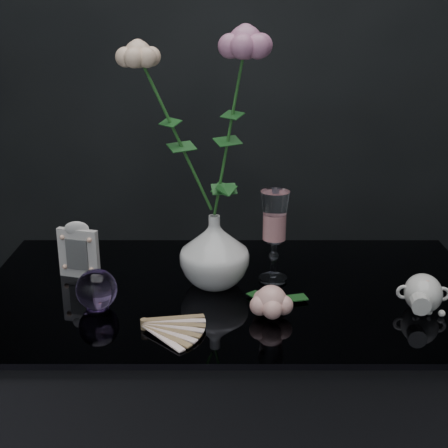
# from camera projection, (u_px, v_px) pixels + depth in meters

# --- Properties ---
(table) EXTENTS (1.05, 0.58, 0.76)m
(table) POSITION_uv_depth(u_px,v_px,m) (232.00, 440.00, 1.43)
(table) COLOR black
(table) RESTS_ON ground
(vase) EXTENTS (0.18, 0.18, 0.15)m
(vase) POSITION_uv_depth(u_px,v_px,m) (214.00, 251.00, 1.30)
(vase) COLOR white
(vase) RESTS_ON table
(wine_glass) EXTENTS (0.08, 0.08, 0.20)m
(wine_glass) POSITION_uv_depth(u_px,v_px,m) (274.00, 237.00, 1.31)
(wine_glass) COLOR white
(wine_glass) RESTS_ON table
(picture_frame) EXTENTS (0.11, 0.10, 0.13)m
(picture_frame) POSITION_uv_depth(u_px,v_px,m) (78.00, 249.00, 1.34)
(picture_frame) COLOR silver
(picture_frame) RESTS_ON table
(paperweight) EXTENTS (0.10, 0.10, 0.08)m
(paperweight) POSITION_uv_depth(u_px,v_px,m) (97.00, 289.00, 1.21)
(paperweight) COLOR #9975BE
(paperweight) RESTS_ON table
(paper_fan) EXTENTS (0.28, 0.25, 0.02)m
(paper_fan) POSITION_uv_depth(u_px,v_px,m) (144.00, 323.00, 1.14)
(paper_fan) COLOR #F7EAC5
(paper_fan) RESTS_ON table
(loose_rose) EXTENTS (0.18, 0.21, 0.06)m
(loose_rose) POSITION_uv_depth(u_px,v_px,m) (271.00, 301.00, 1.18)
(loose_rose) COLOR #FAADA1
(loose_rose) RESTS_ON table
(pearl_jar) EXTENTS (0.28, 0.29, 0.08)m
(pearl_jar) POSITION_uv_depth(u_px,v_px,m) (423.00, 291.00, 1.20)
(pearl_jar) COLOR silver
(pearl_jar) RESTS_ON table
(roses) EXTENTS (0.28, 0.11, 0.43)m
(roses) POSITION_uv_depth(u_px,v_px,m) (203.00, 116.00, 1.21)
(roses) COLOR #FFC9A6
(roses) RESTS_ON vase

